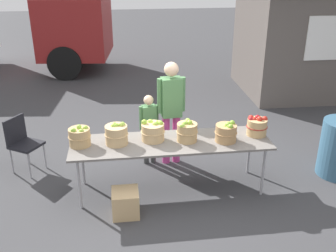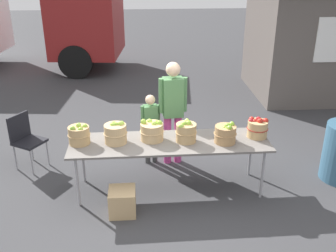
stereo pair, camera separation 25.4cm
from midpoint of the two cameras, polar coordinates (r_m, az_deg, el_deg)
The scene contains 13 objects.
ground_plane at distance 5.66m, azimuth -0.91°, elevation -9.14°, with size 40.00×40.00×0.00m, color #38383A.
market_table at distance 5.31m, azimuth -0.96°, elevation -2.66°, with size 2.70×0.76×0.75m.
apple_basket_green_0 at distance 5.30m, azimuth -14.11°, elevation -1.52°, with size 0.30×0.30×0.29m.
apple_basket_green_1 at distance 5.24m, azimuth -8.90°, elevation -1.20°, with size 0.32×0.32×0.31m.
apple_basket_green_2 at distance 5.29m, azimuth -3.58°, elevation -0.78°, with size 0.33×0.33×0.30m.
apple_basket_green_3 at distance 5.26m, azimuth 1.40°, elevation -0.82°, with size 0.29×0.29×0.30m.
apple_basket_green_4 at distance 5.29m, azimuth 7.13°, elevation -0.91°, with size 0.30×0.30×0.29m.
apple_basket_red_0 at distance 5.55m, azimuth 11.56°, elevation -0.01°, with size 0.30×0.30×0.29m.
vendor_adult at distance 5.94m, azimuth -0.75°, elevation 2.98°, with size 0.43×0.24×1.64m.
child_customer at distance 6.03m, azimuth -3.98°, elevation 0.25°, with size 0.30×0.18×1.14m.
food_kiosk at distance 9.94m, azimuth 19.34°, elevation 12.69°, with size 3.55×2.96×2.74m.
folding_chair at distance 6.33m, azimuth -21.58°, elevation -1.94°, with size 0.55×0.55×0.86m.
produce_crate at distance 5.12m, azimuth -7.65°, elevation -11.05°, with size 0.34×0.34×0.34m, color tan.
Camera 1 is at (-0.65, -4.71, 3.08)m, focal length 41.81 mm.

